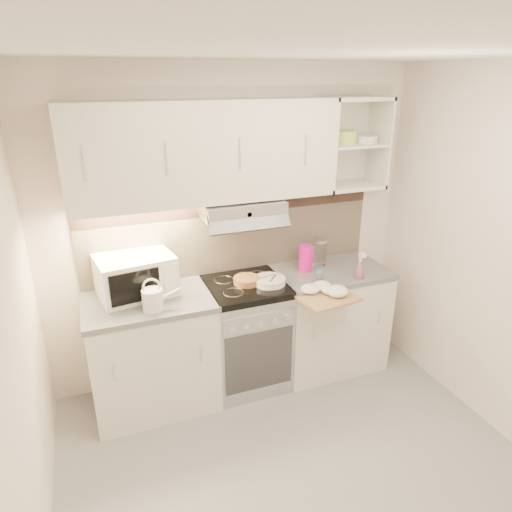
% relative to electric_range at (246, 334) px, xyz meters
% --- Properties ---
extents(ground, '(3.00, 3.00, 0.00)m').
position_rel_electric_range_xyz_m(ground, '(0.00, -1.10, -0.45)').
color(ground, gray).
rests_on(ground, ground).
extents(room_shell, '(3.04, 2.84, 2.52)m').
position_rel_electric_range_xyz_m(room_shell, '(0.00, -0.73, 1.18)').
color(room_shell, white).
rests_on(room_shell, ground).
extents(base_cabinet_left, '(0.90, 0.60, 0.86)m').
position_rel_electric_range_xyz_m(base_cabinet_left, '(-0.75, 0.00, -0.02)').
color(base_cabinet_left, silver).
rests_on(base_cabinet_left, ground).
extents(worktop_left, '(0.92, 0.62, 0.04)m').
position_rel_electric_range_xyz_m(worktop_left, '(-0.75, 0.00, 0.43)').
color(worktop_left, slate).
rests_on(worktop_left, base_cabinet_left).
extents(base_cabinet_right, '(0.90, 0.60, 0.86)m').
position_rel_electric_range_xyz_m(base_cabinet_right, '(0.75, 0.00, -0.02)').
color(base_cabinet_right, silver).
rests_on(base_cabinet_right, ground).
extents(worktop_right, '(0.92, 0.62, 0.04)m').
position_rel_electric_range_xyz_m(worktop_right, '(0.75, 0.00, 0.43)').
color(worktop_right, slate).
rests_on(worktop_right, base_cabinet_right).
extents(electric_range, '(0.60, 0.60, 0.90)m').
position_rel_electric_range_xyz_m(electric_range, '(0.00, 0.00, 0.00)').
color(electric_range, '#B7B7BC').
rests_on(electric_range, ground).
extents(microwave, '(0.58, 0.46, 0.30)m').
position_rel_electric_range_xyz_m(microwave, '(-0.81, 0.12, 0.60)').
color(microwave, white).
rests_on(microwave, worktop_left).
extents(watering_can, '(0.28, 0.14, 0.24)m').
position_rel_electric_range_xyz_m(watering_can, '(-0.73, -0.17, 0.53)').
color(watering_can, silver).
rests_on(watering_can, worktop_left).
extents(plate_stack, '(0.25, 0.25, 0.05)m').
position_rel_electric_range_xyz_m(plate_stack, '(0.17, -0.07, 0.47)').
color(plate_stack, white).
rests_on(plate_stack, electric_range).
extents(bread_loaf, '(0.20, 0.20, 0.05)m').
position_rel_electric_range_xyz_m(bread_loaf, '(0.01, 0.00, 0.47)').
color(bread_loaf, '#B77753').
rests_on(bread_loaf, electric_range).
extents(pink_pitcher, '(0.12, 0.11, 0.22)m').
position_rel_electric_range_xyz_m(pink_pitcher, '(0.54, 0.06, 0.56)').
color(pink_pitcher, '#E60E8D').
rests_on(pink_pitcher, worktop_right).
extents(glass_jar, '(0.12, 0.12, 0.23)m').
position_rel_electric_range_xyz_m(glass_jar, '(0.70, 0.12, 0.57)').
color(glass_jar, white).
rests_on(glass_jar, worktop_right).
extents(spice_jar, '(0.06, 0.06, 0.08)m').
position_rel_electric_range_xyz_m(spice_jar, '(0.56, -0.16, 0.49)').
color(spice_jar, silver).
rests_on(spice_jar, worktop_right).
extents(spray_bottle, '(0.09, 0.09, 0.23)m').
position_rel_electric_range_xyz_m(spray_bottle, '(0.88, -0.22, 0.54)').
color(spray_bottle, '#FC99C3').
rests_on(spray_bottle, worktop_right).
extents(cutting_board, '(0.46, 0.43, 0.02)m').
position_rel_electric_range_xyz_m(cutting_board, '(0.50, -0.36, 0.42)').
color(cutting_board, '#B37952').
rests_on(cutting_board, base_cabinet_right).
extents(dish_towel, '(0.35, 0.31, 0.08)m').
position_rel_electric_range_xyz_m(dish_towel, '(0.48, -0.35, 0.47)').
color(dish_towel, silver).
rests_on(dish_towel, cutting_board).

